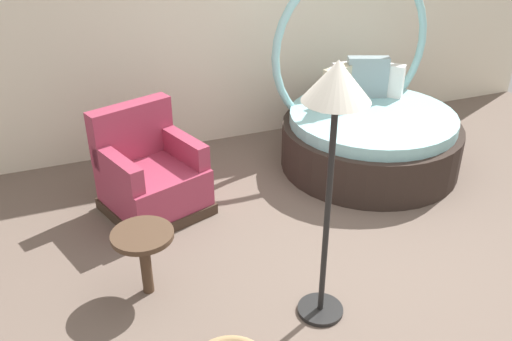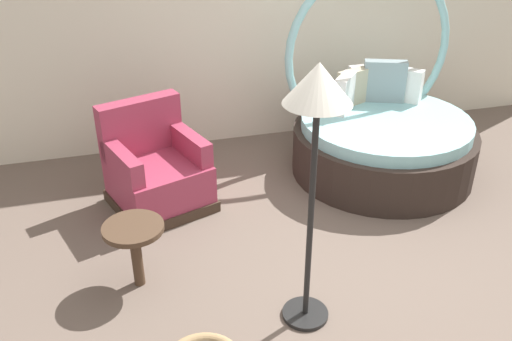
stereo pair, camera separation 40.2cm
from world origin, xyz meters
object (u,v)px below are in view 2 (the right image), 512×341
Objects in this scene: side_table at (134,237)px; floor_lamp at (317,112)px; round_daybed at (381,132)px; red_armchair at (156,172)px.

floor_lamp reaches higher than side_table.
side_table is at bearing 148.97° from floor_lamp.
floor_lamp is (-1.46, -1.84, 1.13)m from round_daybed.
round_daybed is at bearing 25.09° from side_table.
floor_lamp is at bearing -128.39° from round_daybed.
round_daybed reaches higher than red_armchair.
red_armchair reaches higher than side_table.
red_armchair is (-2.27, -0.09, -0.07)m from round_daybed.
round_daybed is at bearing 2.22° from red_armchair.
round_daybed is at bearing 51.61° from floor_lamp.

